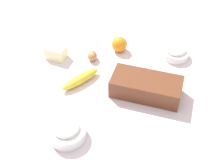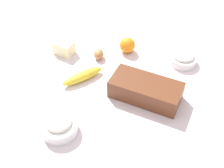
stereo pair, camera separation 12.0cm
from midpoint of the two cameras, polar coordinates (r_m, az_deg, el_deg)
ground_plane at (r=1.24m, az=2.78°, el=-1.80°), size 2.40×2.40×0.02m
loaf_pan at (r=1.19m, az=9.40°, el=-1.24°), size 0.30×0.19×0.08m
flour_bowl at (r=1.08m, az=-7.02°, el=-8.09°), size 0.14×0.14×0.07m
sugar_bowl at (r=1.40m, az=15.99°, el=4.72°), size 0.12×0.12×0.06m
banana at (r=1.26m, az=-3.02°, el=1.40°), size 0.16×0.17×0.04m
orange_fruit at (r=1.41m, az=5.44°, el=7.36°), size 0.07×0.07×0.07m
butter_block at (r=1.41m, az=-6.84°, el=6.83°), size 0.10×0.09×0.06m
egg_near_butter at (r=1.37m, az=-0.07°, el=5.66°), size 0.05×0.06×0.04m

